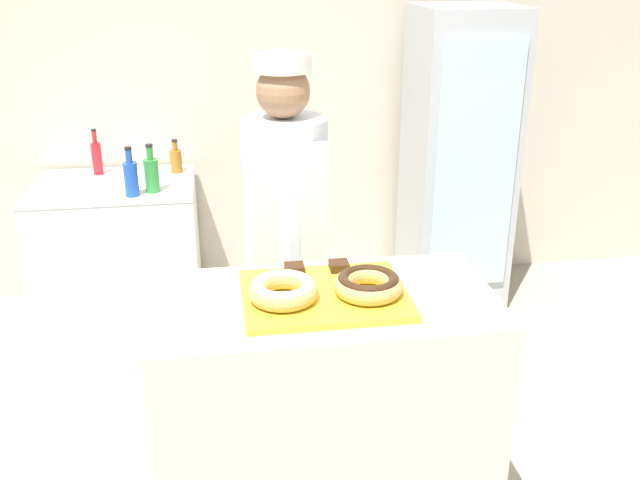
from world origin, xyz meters
The scene contains 14 objects.
wall_back centered at (0.00, 2.13, 1.35)m, with size 8.00×0.06×2.70m.
display_counter centered at (0.00, 0.00, 0.46)m, with size 1.21×0.64×0.92m.
serving_tray centered at (0.00, 0.00, 0.93)m, with size 0.57×0.46×0.02m.
donut_light_glaze centered at (-0.15, -0.04, 0.99)m, with size 0.24×0.24×0.07m.
donut_chocolate_glaze centered at (0.15, -0.04, 0.99)m, with size 0.24×0.24×0.07m.
brownie_back_left centered at (-0.08, 0.18, 0.96)m, with size 0.07×0.07×0.03m.
brownie_back_right centered at (0.08, 0.18, 0.96)m, with size 0.07×0.07×0.03m.
baker_person centered at (-0.06, 0.64, 0.89)m, with size 0.36×0.36×1.67m.
beverage_fridge centered at (1.08, 1.72, 0.89)m, with size 0.57×0.58×1.77m.
chest_freezer centered at (-0.92, 1.73, 0.42)m, with size 0.90×0.68×0.84m.
bottle_blue centered at (-0.79, 1.50, 0.94)m, with size 0.07×0.07×0.27m.
bottle_amber centered at (-0.57, 1.90, 0.91)m, with size 0.07×0.07×0.20m.
bottle_red centered at (-1.02, 1.93, 0.94)m, with size 0.06×0.06×0.27m.
bottle_green centered at (-0.69, 1.56, 0.94)m, with size 0.08×0.08×0.26m.
Camera 1 is at (-0.35, -2.20, 2.05)m, focal length 40.00 mm.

